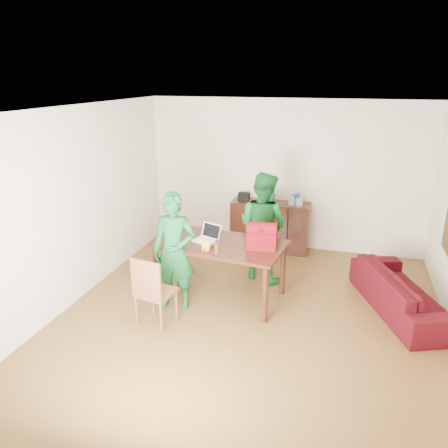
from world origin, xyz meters
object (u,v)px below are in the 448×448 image
(bottle, at_px, (217,247))
(sofa, at_px, (403,292))
(table, at_px, (220,250))
(person_far, at_px, (263,226))
(chair, at_px, (156,304))
(laptop, at_px, (205,238))
(red_bag, at_px, (262,239))
(person_near, at_px, (174,252))

(bottle, height_order, sofa, bottle)
(table, distance_m, person_far, 0.93)
(sofa, bearing_deg, chair, 90.03)
(laptop, bearing_deg, red_bag, 19.50)
(chair, bearing_deg, sofa, 32.58)
(chair, distance_m, person_near, 0.74)
(person_near, bearing_deg, table, 36.30)
(table, xyz_separation_m, sofa, (2.50, 0.31, -0.45))
(person_near, height_order, bottle, person_near)
(chair, relative_size, bottle, 5.15)
(table, relative_size, red_bag, 4.76)
(table, bearing_deg, sofa, 13.78)
(person_far, height_order, bottle, person_far)
(person_far, relative_size, laptop, 4.41)
(person_far, bearing_deg, chair, 82.84)
(person_far, height_order, red_bag, person_far)
(chair, xyz_separation_m, sofa, (3.09, 1.25, -0.00))
(chair, relative_size, person_far, 0.56)
(table, bearing_deg, bottle, -73.44)
(person_far, bearing_deg, laptop, 73.70)
(chair, bearing_deg, person_near, 92.25)
(chair, bearing_deg, laptop, 79.65)
(red_bag, distance_m, sofa, 2.06)
(chair, height_order, bottle, bottle)
(person_far, xyz_separation_m, bottle, (-0.38, -1.18, 0.08))
(table, height_order, person_near, person_near)
(chair, bearing_deg, table, 68.76)
(chair, distance_m, sofa, 3.33)
(red_bag, height_order, sofa, red_bag)
(person_near, xyz_separation_m, red_bag, (1.11, 0.39, 0.16))
(laptop, relative_size, sofa, 0.20)
(chair, bearing_deg, red_bag, 47.52)
(table, height_order, sofa, table)
(chair, xyz_separation_m, person_near, (0.07, 0.50, 0.54))
(red_bag, bearing_deg, table, 169.38)
(chair, relative_size, laptop, 2.47)
(sofa, bearing_deg, person_far, 54.34)
(person_near, distance_m, sofa, 3.15)
(table, relative_size, person_far, 1.11)
(table, xyz_separation_m, bottle, (0.07, -0.38, 0.20))
(laptop, bearing_deg, person_far, 72.84)
(person_near, distance_m, red_bag, 1.19)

